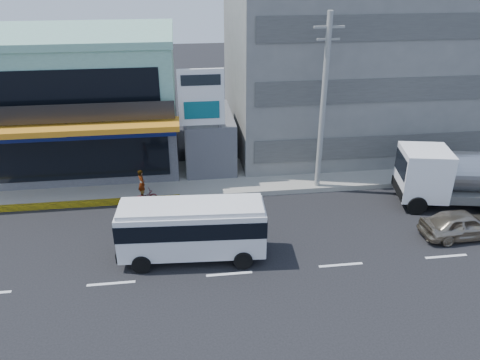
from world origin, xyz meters
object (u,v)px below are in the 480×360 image
object	(u,v)px
billboard	(202,104)
utility_pole_near	(323,105)
minibus	(192,226)
concrete_building	(350,45)
sedan	(462,224)
motorcycle_rider	(143,194)
shop_building	(81,102)
satellite_dish	(209,117)
tanker_truck	(470,177)

from	to	relation	value
billboard	utility_pole_near	size ratio (longest dim) A/B	0.69
minibus	concrete_building	bearing A→B (deg)	49.62
sedan	motorcycle_rider	xyz separation A→B (m)	(-15.55, 5.30, 0.01)
shop_building	sedan	distance (m)	23.41
satellite_dish	sedan	xyz separation A→B (m)	(11.55, -9.50, -2.88)
shop_building	utility_pole_near	bearing A→B (deg)	-25.06
shop_building	motorcycle_rider	size ratio (longest dim) A/B	5.84
minibus	tanker_truck	xyz separation A→B (m)	(15.02, 2.97, 0.11)
shop_building	concrete_building	distance (m)	18.28
concrete_building	sedan	distance (m)	14.98
utility_pole_near	shop_building	bearing A→B (deg)	154.94
billboard	utility_pole_near	world-z (taller)	utility_pole_near
satellite_dish	sedan	size ratio (longest dim) A/B	0.37
sedan	tanker_truck	distance (m)	3.73
minibus	tanker_truck	distance (m)	15.32
utility_pole_near	motorcycle_rider	xyz separation A→B (m)	(-10.00, -0.60, -4.45)
shop_building	sedan	bearing A→B (deg)	-32.48
billboard	utility_pole_near	bearing A→B (deg)	-15.48
sedan	satellite_dish	bearing A→B (deg)	49.09
concrete_building	billboard	world-z (taller)	concrete_building
motorcycle_rider	shop_building	bearing A→B (deg)	119.24
minibus	motorcycle_rider	xyz separation A→B (m)	(-2.52, 5.30, -0.92)
shop_building	sedan	world-z (taller)	shop_building
concrete_building	tanker_truck	world-z (taller)	concrete_building
utility_pole_near	minibus	world-z (taller)	utility_pole_near
billboard	tanker_truck	xyz separation A→B (m)	(14.04, -4.73, -3.20)
satellite_dish	tanker_truck	bearing A→B (deg)	-25.74
tanker_truck	motorcycle_rider	bearing A→B (deg)	172.44
billboard	tanker_truck	bearing A→B (deg)	-18.61
sedan	tanker_truck	size ratio (longest dim) A/B	0.48
shop_building	satellite_dish	size ratio (longest dim) A/B	8.27
concrete_building	satellite_dish	world-z (taller)	concrete_building
shop_building	utility_pole_near	size ratio (longest dim) A/B	1.24
billboard	sedan	bearing A→B (deg)	-32.58
billboard	sedan	world-z (taller)	billboard
concrete_building	minibus	size ratio (longest dim) A/B	2.43
shop_building	billboard	xyz separation A→B (m)	(7.50, -4.75, 0.93)
concrete_building	sedan	xyz separation A→B (m)	(1.55, -13.50, -6.31)
billboard	tanker_truck	size ratio (longest dim) A/B	0.81
billboard	satellite_dish	bearing A→B (deg)	74.48
utility_pole_near	sedan	distance (m)	9.25
billboard	utility_pole_near	distance (m)	6.75
minibus	shop_building	bearing A→B (deg)	117.65
shop_building	motorcycle_rider	xyz separation A→B (m)	(4.00, -7.15, -3.30)
tanker_truck	shop_building	bearing A→B (deg)	156.26
minibus	sedan	bearing A→B (deg)	-0.00
billboard	minibus	bearing A→B (deg)	-97.26
billboard	tanker_truck	world-z (taller)	billboard
utility_pole_near	sedan	size ratio (longest dim) A/B	2.47
shop_building	utility_pole_near	distance (m)	15.50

